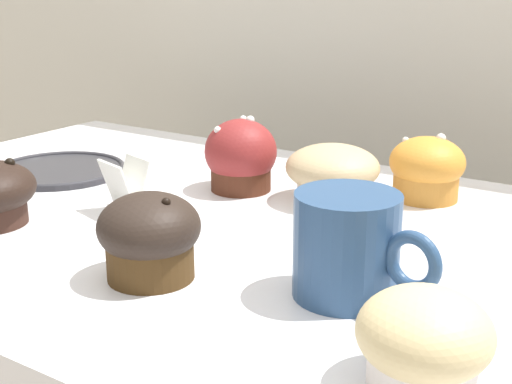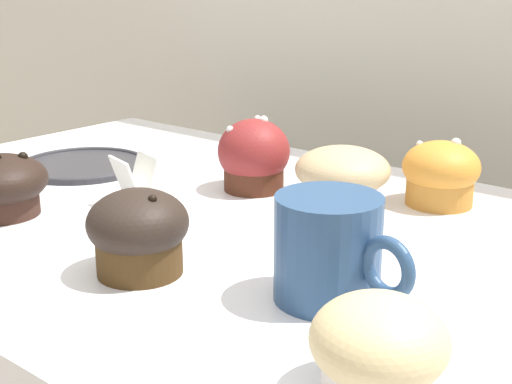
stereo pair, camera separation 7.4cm
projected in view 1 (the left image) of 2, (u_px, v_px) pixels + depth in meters
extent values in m
cube|color=beige|center=(408.00, 133.00, 1.28)|extent=(3.20, 0.10, 1.80)
cylinder|color=#4D2517|center=(241.00, 171.00, 0.90)|extent=(0.08, 0.08, 0.05)
ellipsoid|color=maroon|center=(241.00, 152.00, 0.89)|extent=(0.09, 0.09, 0.08)
sphere|color=white|center=(243.00, 119.00, 0.89)|extent=(0.01, 0.01, 0.01)
sphere|color=white|center=(218.00, 130.00, 0.87)|extent=(0.01, 0.01, 0.01)
sphere|color=white|center=(250.00, 120.00, 0.88)|extent=(0.01, 0.01, 0.01)
cylinder|color=white|center=(422.00, 360.00, 0.47)|extent=(0.07, 0.07, 0.04)
ellipsoid|color=#DAC086|center=(425.00, 333.00, 0.46)|extent=(0.09, 0.09, 0.06)
cylinder|color=silver|center=(332.00, 184.00, 0.85)|extent=(0.08, 0.08, 0.04)
ellipsoid|color=tan|center=(333.00, 167.00, 0.85)|extent=(0.11, 0.11, 0.05)
cylinder|color=#452E15|center=(150.00, 252.00, 0.64)|extent=(0.08, 0.08, 0.05)
ellipsoid|color=black|center=(149.00, 227.00, 0.63)|extent=(0.09, 0.09, 0.06)
sphere|color=black|center=(166.00, 202.00, 0.61)|extent=(0.01, 0.01, 0.01)
cylinder|color=#C78031|center=(426.00, 180.00, 0.86)|extent=(0.08, 0.08, 0.05)
ellipsoid|color=orange|center=(427.00, 162.00, 0.85)|extent=(0.09, 0.09, 0.06)
sphere|color=white|center=(441.00, 138.00, 0.85)|extent=(0.01, 0.01, 0.01)
sphere|color=white|center=(406.00, 140.00, 0.86)|extent=(0.01, 0.01, 0.01)
sphere|color=black|center=(10.00, 163.00, 0.77)|extent=(0.01, 0.01, 0.01)
cylinder|color=navy|center=(346.00, 245.00, 0.60)|extent=(0.09, 0.09, 0.09)
torus|color=navy|center=(413.00, 262.00, 0.55)|extent=(0.05, 0.02, 0.05)
cylinder|color=black|center=(348.00, 199.00, 0.58)|extent=(0.08, 0.08, 0.01)
cylinder|color=#2D2D33|center=(59.00, 171.00, 0.98)|extent=(0.18, 0.18, 0.01)
torus|color=#2D2D33|center=(59.00, 169.00, 0.98)|extent=(0.18, 0.18, 0.01)
cube|color=white|center=(133.00, 183.00, 0.82)|extent=(0.05, 0.03, 0.06)
cube|color=silver|center=(118.00, 186.00, 0.81)|extent=(0.05, 0.03, 0.06)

